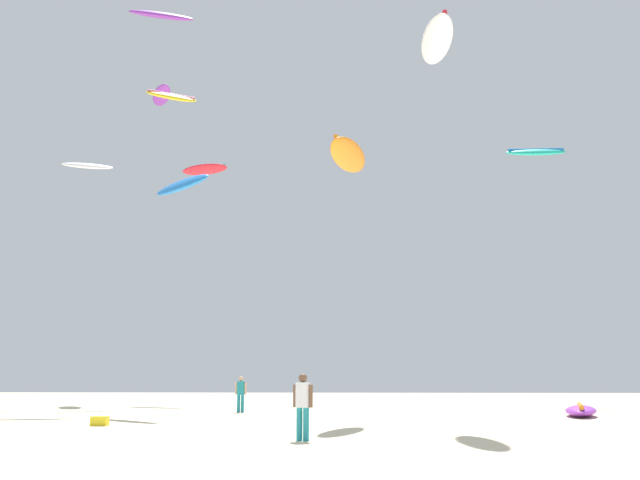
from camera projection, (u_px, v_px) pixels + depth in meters
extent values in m
plane|color=beige|center=(285.00, 478.00, 11.82)|extent=(120.00, 120.00, 0.00)
cylinder|color=teal|center=(299.00, 424.00, 18.66)|extent=(0.16, 0.16, 0.86)
cylinder|color=teal|center=(306.00, 424.00, 18.57)|extent=(0.16, 0.16, 0.86)
cylinder|color=silver|center=(303.00, 395.00, 18.76)|extent=(0.39, 0.39, 0.64)
cylinder|color=brown|center=(295.00, 396.00, 18.85)|extent=(0.11, 0.11, 0.59)
cylinder|color=brown|center=(311.00, 396.00, 18.66)|extent=(0.11, 0.11, 0.59)
sphere|color=brown|center=(303.00, 378.00, 18.84)|extent=(0.23, 0.23, 0.23)
cylinder|color=teal|center=(239.00, 403.00, 33.01)|extent=(0.15, 0.15, 0.82)
cylinder|color=teal|center=(242.00, 404.00, 32.98)|extent=(0.15, 0.15, 0.82)
cylinder|color=teal|center=(241.00, 388.00, 33.13)|extent=(0.37, 0.37, 0.61)
cylinder|color=tan|center=(236.00, 388.00, 33.16)|extent=(0.11, 0.11, 0.56)
cylinder|color=tan|center=(245.00, 388.00, 33.09)|extent=(0.11, 0.11, 0.56)
sphere|color=tan|center=(241.00, 379.00, 33.21)|extent=(0.22, 0.22, 0.22)
ellipsoid|color=purple|center=(581.00, 411.00, 29.69)|extent=(2.43, 4.58, 0.47)
cylinder|color=orange|center=(580.00, 406.00, 29.73)|extent=(1.33, 3.95, 0.19)
cube|color=yellow|center=(100.00, 421.00, 24.14)|extent=(0.56, 0.36, 0.32)
ellipsoid|color=red|center=(205.00, 169.00, 49.29)|extent=(3.69, 2.18, 0.77)
cylinder|color=#19B29E|center=(205.00, 167.00, 49.32)|extent=(3.12, 1.25, 0.16)
ellipsoid|color=#19B29E|center=(536.00, 152.00, 46.31)|extent=(3.92, 1.20, 0.85)
cylinder|color=blue|center=(536.00, 150.00, 46.34)|extent=(3.60, 0.22, 0.17)
ellipsoid|color=orange|center=(348.00, 156.00, 29.31)|extent=(2.25, 4.40, 1.06)
cylinder|color=orange|center=(348.00, 151.00, 29.35)|extent=(1.18, 3.81, 0.19)
ellipsoid|color=yellow|center=(172.00, 97.00, 48.75)|extent=(3.62, 2.61, 0.87)
cylinder|color=#E5598C|center=(172.00, 94.00, 48.78)|extent=(2.95, 1.71, 0.16)
ellipsoid|color=purple|center=(161.00, 95.00, 54.66)|extent=(2.95, 4.43, 0.81)
ellipsoid|color=white|center=(437.00, 40.00, 29.31)|extent=(1.46, 4.40, 0.97)
cylinder|color=red|center=(436.00, 36.00, 29.35)|extent=(0.36, 4.01, 0.19)
ellipsoid|color=white|center=(87.00, 166.00, 43.78)|extent=(3.21, 1.84, 0.64)
ellipsoid|color=purple|center=(161.00, 15.00, 45.70)|extent=(4.29, 2.40, 0.94)
ellipsoid|color=blue|center=(182.00, 185.00, 34.52)|extent=(3.89, 3.76, 1.08)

